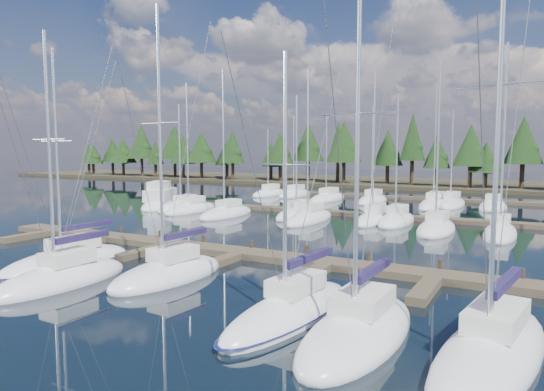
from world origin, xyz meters
The scene contains 13 objects.
ground centered at (0.00, 30.00, 0.00)m, with size 260.00×260.00×0.00m, color black.
far_shore centered at (0.00, 90.00, 0.30)m, with size 220.00×30.00×0.60m, color #322C1B.
main_dock centered at (0.00, 17.36, 0.20)m, with size 44.00×6.13×0.90m.
back_docks centered at (0.00, 49.58, 0.20)m, with size 50.00×21.80×0.40m.
front_sailboat_1 centered at (-7.63, 10.65, 0.27)m, with size 3.47×8.97×13.37m.
front_sailboat_2 centered at (-4.58, 7.88, 0.29)m, with size 2.75×7.92×13.39m.
front_sailboat_3 centered at (-0.51, 11.32, 0.30)m, with size 3.58×7.80×14.94m.
front_sailboat_4 centered at (7.90, 9.08, 0.27)m, with size 3.33×9.34×11.40m.
front_sailboat_5 centered at (11.04, 8.32, 0.29)m, with size 3.24×8.58×14.66m.
front_sailboat_6 centered at (15.43, 8.72, 0.30)m, with size 4.16×9.99×16.00m.
back_sailboat_rows centered at (-0.40, 44.72, 0.26)m, with size 43.72×31.75×15.83m.
motor_yacht_left centered at (-23.62, 36.44, 0.56)m, with size 7.46×10.79×5.17m.
tree_line centered at (-0.72, 80.19, 7.39)m, with size 186.71×11.62×13.42m.
Camera 1 is at (16.53, -8.12, 6.83)m, focal length 32.00 mm.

